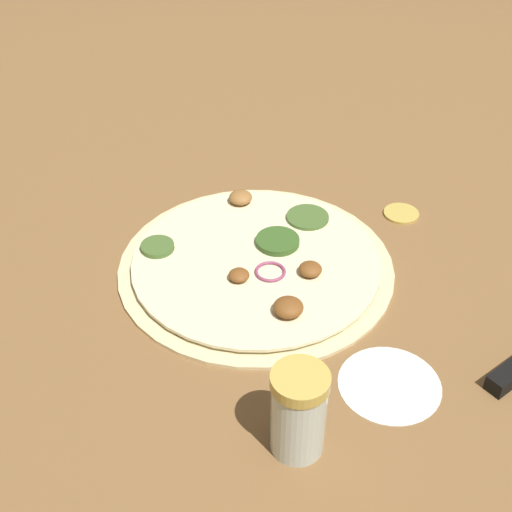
% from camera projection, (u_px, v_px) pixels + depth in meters
% --- Properties ---
extents(ground_plane, '(3.00, 3.00, 0.00)m').
position_uv_depth(ground_plane, '(256.00, 268.00, 0.86)').
color(ground_plane, brown).
extents(pizza, '(0.33, 0.33, 0.03)m').
position_uv_depth(pizza, '(257.00, 263.00, 0.86)').
color(pizza, beige).
rests_on(pizza, ground_plane).
extents(spice_jar, '(0.05, 0.05, 0.09)m').
position_uv_depth(spice_jar, '(299.00, 412.00, 0.63)').
color(spice_jar, silver).
rests_on(spice_jar, ground_plane).
extents(loose_cap, '(0.05, 0.05, 0.01)m').
position_uv_depth(loose_cap, '(401.00, 212.00, 0.95)').
color(loose_cap, gold).
rests_on(loose_cap, ground_plane).
extents(flour_patch, '(0.10, 0.10, 0.00)m').
position_uv_depth(flour_patch, '(390.00, 384.00, 0.72)').
color(flour_patch, white).
rests_on(flour_patch, ground_plane).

